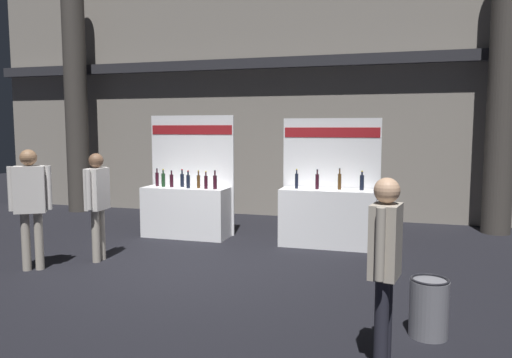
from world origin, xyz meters
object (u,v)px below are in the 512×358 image
Objects in this scene: exhibitor_booth_0 at (187,206)px; visitor_0 at (385,257)px; visitor_3 at (30,197)px; visitor_4 at (97,197)px; trash_bin at (429,307)px; exhibitor_booth_1 at (328,213)px.

visitor_0 is (3.84, -4.37, 0.40)m from exhibitor_booth_0.
visitor_3 reaches higher than visitor_0.
visitor_4 is (-0.63, -2.03, 0.44)m from exhibitor_booth_0.
visitor_3 reaches higher than trash_bin.
trash_bin is (1.50, -3.58, -0.30)m from exhibitor_booth_1.
exhibitor_booth_1 is 3.89m from trash_bin.
visitor_0 is at bearing -118.89° from trash_bin.
exhibitor_booth_1 is (2.77, -0.01, 0.01)m from exhibitor_booth_0.
visitor_0 is at bearing -76.25° from exhibitor_booth_1.
exhibitor_booth_1 is 3.97m from visitor_4.
trash_bin is 5.19m from visitor_4.
visitor_3 is (-1.28, -2.75, 0.50)m from exhibitor_booth_0.
exhibitor_booth_0 is 3.90× the size of trash_bin.
visitor_4 reaches higher than trash_bin.
trash_bin is 0.35× the size of visitor_4.
exhibitor_booth_0 is at bearing 51.89° from visitor_0.
exhibitor_booth_0 reaches higher than visitor_3.
exhibitor_booth_1 is at bearing 24.40° from visitor_0.
visitor_4 is at bearing 162.39° from trash_bin.
trash_bin is 5.67m from visitor_3.
exhibitor_booth_0 is 1.03× the size of exhibitor_booth_1.
exhibitor_booth_1 reaches higher than visitor_4.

